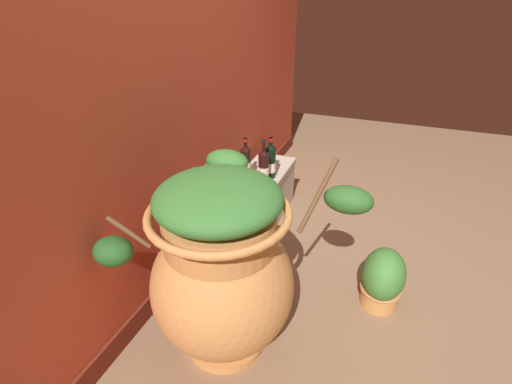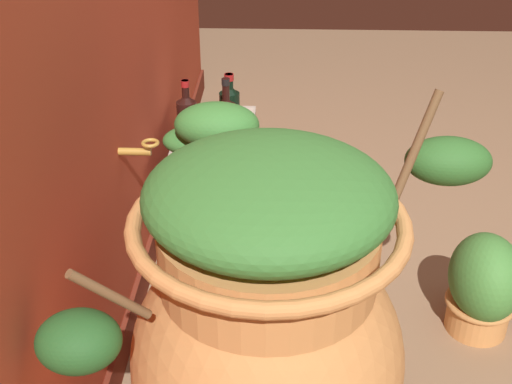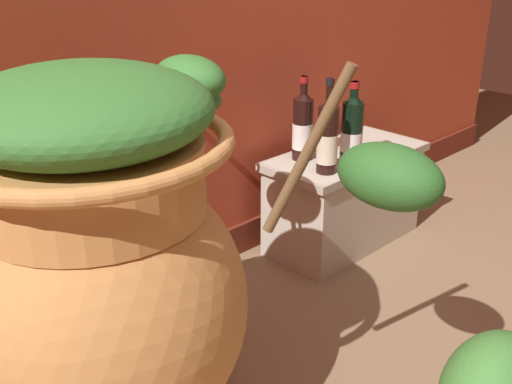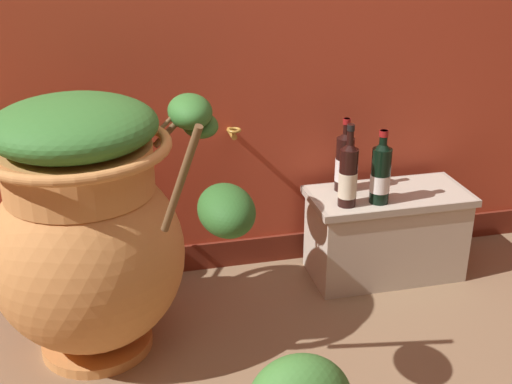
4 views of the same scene
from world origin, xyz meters
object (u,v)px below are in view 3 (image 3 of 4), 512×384
(wine_bottle_middle, at_px, (352,129))
(wine_bottle_right, at_px, (328,137))
(terracotta_urn, at_px, (104,263))
(wine_bottle_left, at_px, (303,126))

(wine_bottle_middle, bearing_deg, wine_bottle_right, 179.47)
(terracotta_urn, bearing_deg, wine_bottle_left, 17.22)
(terracotta_urn, distance_m, wine_bottle_right, 1.01)
(terracotta_urn, distance_m, wine_bottle_left, 1.09)
(terracotta_urn, distance_m, wine_bottle_middle, 1.15)
(wine_bottle_middle, xyz_separation_m, wine_bottle_right, (-0.14, 0.00, 0.00))
(terracotta_urn, relative_size, wine_bottle_middle, 3.44)
(wine_bottle_middle, height_order, wine_bottle_right, wine_bottle_right)
(terracotta_urn, bearing_deg, wine_bottle_middle, 8.52)
(terracotta_urn, relative_size, wine_bottle_left, 3.34)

